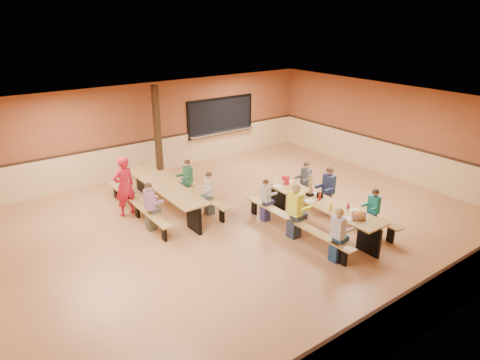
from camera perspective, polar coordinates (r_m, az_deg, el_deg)
ground at (r=11.01m, az=0.71°, el=-5.95°), size 12.00×12.00×0.00m
room_envelope at (r=10.71m, az=0.72°, el=-2.67°), size 12.04×10.04×3.02m
kitchen_pass_through at (r=15.74m, az=-2.57°, el=8.26°), size 2.78×0.28×1.38m
structural_post at (r=13.93m, az=-10.93°, el=6.20°), size 0.18×0.18×3.00m
cafeteria_table_main at (r=10.83m, az=10.45°, el=-3.73°), size 1.91×3.70×0.74m
cafeteria_table_second at (r=11.80m, az=-10.01°, el=-1.54°), size 1.91×3.70×0.74m
seated_child_white_left at (r=9.45m, az=12.84°, el=-7.22°), size 0.38×0.31×1.24m
seated_adult_yellow at (r=10.22m, az=7.32°, el=-4.14°), size 0.44×0.36×1.36m
seated_child_grey_left at (r=11.00m, az=3.41°, el=-2.75°), size 0.33×0.27×1.12m
seated_child_teal_right at (r=10.82m, az=17.33°, el=-4.07°), size 0.35×0.28×1.16m
seated_child_navy_right at (r=11.62m, az=11.70°, el=-1.38°), size 0.41×0.33×1.29m
seated_child_char_right at (r=12.18m, az=8.76°, el=-0.35°), size 0.36×0.30×1.19m
seated_child_purple_sec at (r=10.74m, az=-11.92°, el=-3.53°), size 0.38×0.31×1.23m
seated_child_green_sec at (r=12.25m, az=-6.94°, el=-0.09°), size 0.37×0.30×1.21m
seated_child_tan_sec at (r=11.36m, az=-4.14°, el=-1.83°), size 0.35×0.29×1.18m
standing_woman at (r=11.62m, az=-15.17°, el=-0.80°), size 0.65×0.48×1.63m
punch_pitcher at (r=11.58m, az=6.25°, el=-0.05°), size 0.16×0.16×0.22m
chip_bowl at (r=9.99m, az=15.57°, el=-4.57°), size 0.32×0.32×0.15m
napkin_dispenser at (r=10.87m, az=10.60°, el=-2.02°), size 0.10×0.14×0.13m
condiment_mustard at (r=10.24m, az=12.01°, el=-3.51°), size 0.06×0.06×0.17m
condiment_ketchup at (r=10.72m, az=10.59°, el=-2.24°), size 0.06×0.06×0.17m
table_paddle at (r=10.93m, az=9.34°, el=-1.40°), size 0.16×0.16×0.56m
place_settings at (r=10.72m, az=10.55°, el=-2.42°), size 0.65×3.30×0.11m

